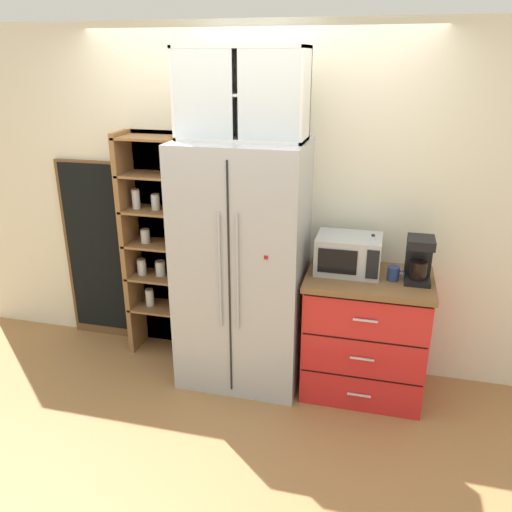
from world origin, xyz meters
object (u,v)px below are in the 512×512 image
at_px(chalkboard_menu, 98,252).
at_px(coffee_maker, 419,259).
at_px(bottle_amber, 372,257).
at_px(microwave, 348,254).
at_px(bottle_clear, 371,258).
at_px(mug_navy, 393,273).
at_px(refrigerator, 243,266).

bearing_deg(chalkboard_menu, coffee_maker, -5.93).
bearing_deg(bottle_amber, microwave, -166.35).
height_order(microwave, bottle_clear, bottle_clear).
bearing_deg(bottle_amber, mug_navy, -36.78).
bearing_deg(mug_navy, refrigerator, -179.95).
bearing_deg(coffee_maker, mug_navy, -167.39).
height_order(coffee_maker, chalkboard_menu, chalkboard_menu).
relative_size(refrigerator, mug_navy, 15.42).
relative_size(microwave, coffee_maker, 1.42).
relative_size(coffee_maker, mug_navy, 2.66).
bearing_deg(coffee_maker, bottle_clear, 179.82).
height_order(bottle_clear, chalkboard_menu, chalkboard_menu).
relative_size(microwave, bottle_amber, 1.78).
bearing_deg(bottle_clear, microwave, 165.40).
height_order(microwave, bottle_amber, microwave).
height_order(refrigerator, microwave, refrigerator).
relative_size(refrigerator, bottle_clear, 6.00).
xyz_separation_m(refrigerator, coffee_maker, (1.21, 0.04, 0.16)).
bearing_deg(microwave, bottle_amber, 13.65).
distance_m(microwave, bottle_clear, 0.16).
bearing_deg(chalkboard_menu, bottle_amber, -4.70).
relative_size(refrigerator, chalkboard_menu, 1.16).
bearing_deg(coffee_maker, chalkboard_menu, 174.07).
relative_size(microwave, chalkboard_menu, 0.28).
bearing_deg(microwave, coffee_maker, -5.16).
distance_m(bottle_amber, chalkboard_menu, 2.26).
bearing_deg(bottle_amber, coffee_maker, -14.62).
height_order(mug_navy, bottle_amber, bottle_amber).
bearing_deg(chalkboard_menu, microwave, -6.10).
relative_size(mug_navy, bottle_clear, 0.39).
height_order(microwave, coffee_maker, coffee_maker).
bearing_deg(coffee_maker, bottle_amber, 165.38).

